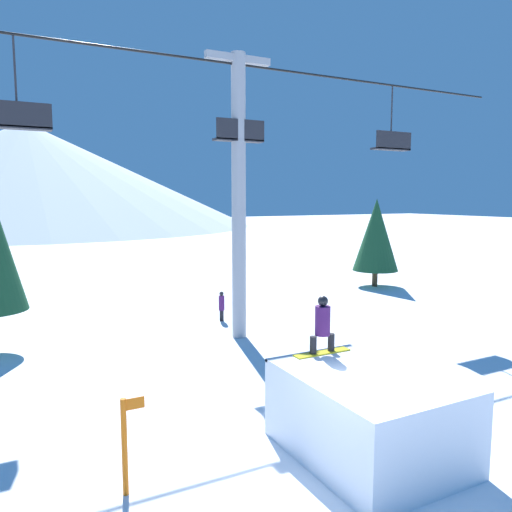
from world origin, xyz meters
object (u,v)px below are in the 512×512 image
Objects in this scene: distant_skier at (222,305)px; snowboarder at (323,325)px; snow_ramp at (368,414)px; trail_marker at (125,444)px.

snowboarder is at bearing -100.68° from distant_skier.
distant_skier is (1.76, 11.14, -0.16)m from snow_ramp.
trail_marker is 12.04m from distant_skier.
distant_skier is at bearing 81.05° from snow_ramp.
snow_ramp reaches higher than distant_skier.
distant_skier is at bearing 58.65° from trail_marker.
distant_skier is (6.27, 10.28, -0.24)m from trail_marker.
snowboarder is 1.10× the size of distant_skier.
snow_ramp is at bearing -10.80° from trail_marker.
trail_marker is at bearing 169.20° from snow_ramp.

